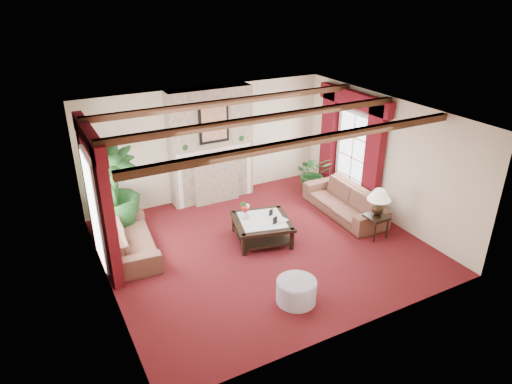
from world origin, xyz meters
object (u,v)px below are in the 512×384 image
sofa_right (345,197)px  potted_palm (116,208)px  coffee_table (262,230)px  side_table (376,226)px  sofa_left (131,234)px  ottoman (296,291)px

sofa_right → potted_palm: (-4.73, 1.65, 0.10)m
coffee_table → sofa_right: bearing=17.8°
sofa_right → side_table: (-0.07, -1.13, -0.18)m
sofa_left → ottoman: 3.47m
sofa_right → potted_palm: potted_palm is taller
side_table → sofa_right: bearing=86.6°
sofa_left → ottoman: (2.02, -2.82, -0.20)m
potted_palm → coffee_table: 3.11m
sofa_left → ottoman: size_ratio=3.11×
coffee_table → ottoman: 2.05m
sofa_left → potted_palm: potted_palm is taller
sofa_right → potted_palm: bearing=-107.5°
sofa_left → ottoman: bearing=-139.3°
sofa_left → coffee_table: size_ratio=1.86×
sofa_left → sofa_right: 4.71m
potted_palm → side_table: (4.66, -2.78, -0.29)m
sofa_left → sofa_right: size_ratio=0.94×
potted_palm → ottoman: size_ratio=2.84×
sofa_right → side_table: bearing=-1.7°
coffee_table → ottoman: coffee_table is taller
sofa_right → coffee_table: size_ratio=1.97×
potted_palm → sofa_left: bearing=-86.2°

